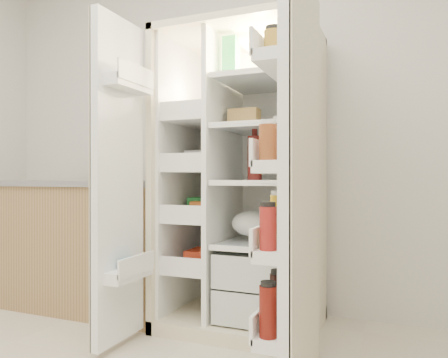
% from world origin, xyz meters
% --- Properties ---
extents(wall_back, '(4.00, 0.02, 2.70)m').
position_xyz_m(wall_back, '(0.00, 2.00, 1.35)').
color(wall_back, silver).
rests_on(wall_back, floor).
extents(refrigerator, '(0.92, 0.70, 1.80)m').
position_xyz_m(refrigerator, '(0.20, 1.65, 0.74)').
color(refrigerator, beige).
rests_on(refrigerator, floor).
extents(freezer_door, '(0.15, 0.40, 1.72)m').
position_xyz_m(freezer_door, '(-0.31, 1.05, 0.89)').
color(freezer_door, white).
rests_on(freezer_door, floor).
extents(fridge_door, '(0.17, 0.58, 1.72)m').
position_xyz_m(fridge_door, '(0.67, 0.96, 0.87)').
color(fridge_door, white).
rests_on(fridge_door, floor).
extents(kitchen_counter, '(1.23, 0.65, 0.89)m').
position_xyz_m(kitchen_counter, '(-0.88, 1.59, 0.45)').
color(kitchen_counter, '#A78153').
rests_on(kitchen_counter, floor).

